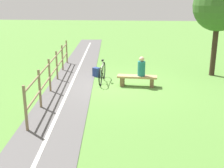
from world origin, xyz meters
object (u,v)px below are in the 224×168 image
at_px(bicycle, 102,73).
at_px(backpack, 97,72).
at_px(bench, 137,79).
at_px(person_seated, 141,67).
at_px(tree_far_left, 219,6).

relative_size(bicycle, backpack, 4.39).
xyz_separation_m(bench, backpack, (1.88, -1.32, -0.09)).
distance_m(person_seated, backpack, 2.51).
xyz_separation_m(person_seated, tree_far_left, (-3.32, -2.15, 2.35)).
bearing_deg(person_seated, tree_far_left, -144.83).
bearing_deg(bench, person_seated, 180.00).
bearing_deg(bench, tree_far_left, -146.18).
xyz_separation_m(backpack, tree_far_left, (-5.36, -0.83, 2.94)).
height_order(person_seated, bicycle, person_seated).
height_order(bench, person_seated, person_seated).
xyz_separation_m(person_seated, backpack, (2.04, -1.32, -0.59)).
relative_size(bench, bicycle, 0.88).
relative_size(bench, person_seated, 2.04).
height_order(bench, bicycle, bicycle).
height_order(person_seated, backpack, person_seated).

